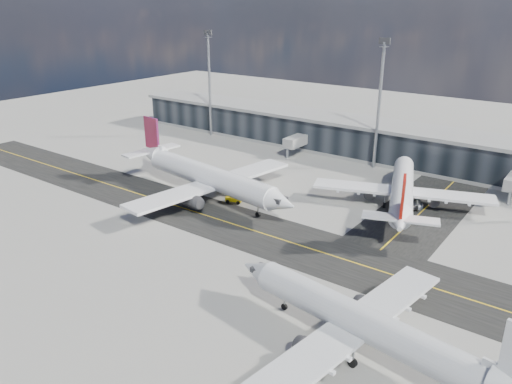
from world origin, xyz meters
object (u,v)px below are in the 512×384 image
(baggage_tug, at_px, (236,198))
(airliner_near, at_px, (367,325))
(airliner_af, at_px, (207,176))
(airliner_redtail, at_px, (402,190))
(service_van, at_px, (414,201))

(baggage_tug, bearing_deg, airliner_near, 36.79)
(airliner_af, xyz_separation_m, airliner_near, (44.86, -24.81, -0.68))
(airliner_near, bearing_deg, airliner_redtail, 24.36)
(airliner_af, distance_m, airliner_near, 51.26)
(airliner_af, relative_size, service_van, 7.27)
(airliner_redtail, bearing_deg, airliner_near, -93.51)
(airliner_af, xyz_separation_m, airliner_redtail, (32.80, 16.80, -0.54))
(airliner_redtail, distance_m, service_van, 4.55)
(airliner_redtail, relative_size, service_van, 6.18)
(airliner_af, distance_m, airliner_redtail, 36.86)
(airliner_redtail, xyz_separation_m, baggage_tug, (-26.45, -15.96, -2.81))
(baggage_tug, bearing_deg, airliner_redtail, 101.57)
(baggage_tug, bearing_deg, airliner_af, -101.96)
(airliner_near, bearing_deg, airliner_af, 69.26)
(airliner_redtail, distance_m, airliner_near, 43.32)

